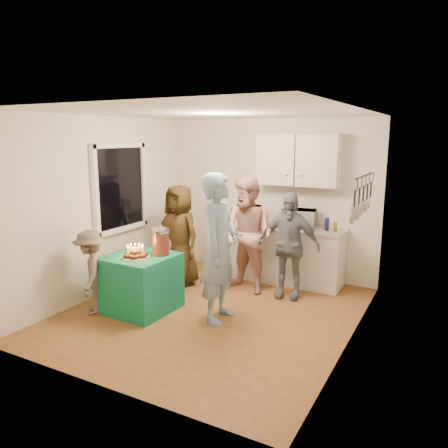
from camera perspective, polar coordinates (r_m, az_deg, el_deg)
The scene contains 19 objects.
floor at distance 5.95m, azimuth -1.63°, elevation -11.52°, with size 4.00×4.00×0.00m, color brown.
ceiling at distance 5.48m, azimuth -1.79°, elevation 14.35°, with size 4.00×4.00×0.00m, color white.
back_wall at distance 7.35m, azimuth 6.13°, elevation 3.40°, with size 3.60×3.60×0.00m, color silver.
left_wall at distance 6.65m, azimuth -15.28°, elevation 2.20°, with size 4.00×4.00×0.00m, color silver.
right_wall at distance 4.94m, azimuth 16.68°, elevation -0.98°, with size 4.00×4.00×0.00m, color silver.
window_night at distance 6.81m, azimuth -13.47°, elevation 4.63°, with size 0.04×1.00×1.20m, color black.
counter at distance 7.18m, azimuth 6.55°, elevation -3.90°, with size 2.20×0.58×0.86m, color white.
countertop at distance 7.07m, azimuth 6.63°, elevation -0.34°, with size 2.24×0.62×0.05m, color beige.
upper_cabinet at distance 6.97m, azimuth 9.61°, elevation 8.24°, with size 1.30×0.30×0.80m, color white.
pot_rack at distance 5.58m, azimuth 17.55°, elevation 3.49°, with size 0.12×1.00×0.60m, color black.
microwave at distance 6.91m, azimuth 9.74°, elevation 0.71°, with size 0.52×0.35×0.29m, color white.
party_table at distance 6.03m, azimuth -10.86°, elevation -7.55°, with size 0.85×0.85×0.76m, color #11764D.
donut_cake at distance 5.81m, azimuth -11.50°, elevation -3.46°, with size 0.38×0.38×0.18m, color #381C0C, non-canonical shape.
punch_jar at distance 5.87m, azimuth -8.25°, elevation -2.40°, with size 0.22×0.22×0.34m, color red.
man_birthday at distance 5.47m, azimuth -0.58°, elevation -3.15°, with size 0.69×0.45×1.89m, color #839FBE.
woman_back_left at distance 6.87m, azimuth -5.83°, elevation -1.46°, with size 0.78×0.51×1.59m, color #523D17.
woman_back_center at distance 6.48m, azimuth 3.15°, elevation -1.47°, with size 0.85×0.66×1.75m, color #D1736D.
woman_back_right at distance 6.34m, azimuth 8.39°, elevation -2.78°, with size 0.91×0.38×1.55m, color black.
child_near_left at distance 6.02m, azimuth -17.01°, elevation -6.06°, with size 0.73×0.42×1.12m, color #504640.
Camera 1 is at (2.75, -4.74, 2.32)m, focal length 35.00 mm.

